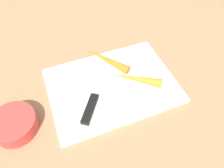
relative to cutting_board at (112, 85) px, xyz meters
The scene contains 6 objects.
ground_plane 0.01m from the cutting_board, ahead, with size 1.40×1.40×0.00m, color #8C6D4C.
cutting_board is the anchor object (origin of this frame).
knife 0.09m from the cutting_board, 147.39° to the right, with size 0.13×0.17×0.01m.
carrot_short 0.07m from the cutting_board, 13.04° to the right, with size 0.03×0.03×0.15m, color orange.
carrot_long 0.09m from the cutting_board, 81.67° to the left, with size 0.03×0.03×0.17m, color orange.
small_bowl 0.28m from the cutting_board, behind, with size 0.11×0.11×0.04m, color red.
Camera 1 is at (-0.13, -0.34, 0.48)m, focal length 32.79 mm.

